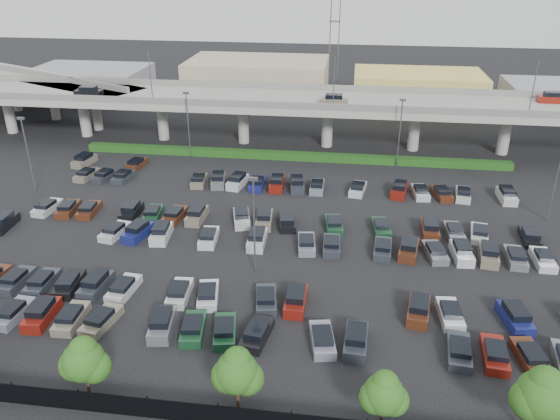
% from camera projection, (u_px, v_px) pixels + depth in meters
% --- Properties ---
extents(ground, '(280.00, 280.00, 0.00)m').
position_uv_depth(ground, '(267.00, 234.00, 62.79)').
color(ground, black).
extents(overpass, '(150.00, 13.00, 15.80)m').
position_uv_depth(overpass, '(296.00, 104.00, 88.37)').
color(overpass, gray).
rests_on(overpass, ground).
extents(on_ramp, '(50.93, 30.13, 8.80)m').
position_uv_depth(on_ramp, '(33.00, 80.00, 104.52)').
color(on_ramp, gray).
rests_on(on_ramp, ground).
extents(hedge, '(66.00, 1.60, 1.10)m').
position_uv_depth(hedge, '(292.00, 156.00, 84.88)').
color(hedge, '#153C11').
rests_on(hedge, ground).
extents(fence, '(70.00, 0.10, 2.00)m').
position_uv_depth(fence, '(204.00, 414.00, 37.39)').
color(fence, black).
rests_on(fence, ground).
extents(tree_row, '(65.07, 3.66, 5.94)m').
position_uv_depth(tree_row, '(218.00, 370.00, 37.48)').
color(tree_row, '#332316').
rests_on(tree_row, ground).
extents(parked_cars, '(63.08, 41.65, 1.67)m').
position_uv_depth(parked_cars, '(256.00, 243.00, 59.63)').
color(parked_cars, '#756B5B').
rests_on(parked_cars, ground).
extents(light_poles, '(66.90, 48.38, 10.30)m').
position_uv_depth(light_poles, '(234.00, 176.00, 62.37)').
color(light_poles, '#4E4F54').
rests_on(light_poles, ground).
extents(distant_buildings, '(138.00, 24.00, 9.00)m').
position_uv_depth(distant_buildings, '(370.00, 85.00, 114.90)').
color(distant_buildings, gray).
rests_on(distant_buildings, ground).
extents(comm_tower, '(2.40, 2.40, 30.00)m').
position_uv_depth(comm_tower, '(335.00, 18.00, 121.66)').
color(comm_tower, '#4E4F54').
rests_on(comm_tower, ground).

